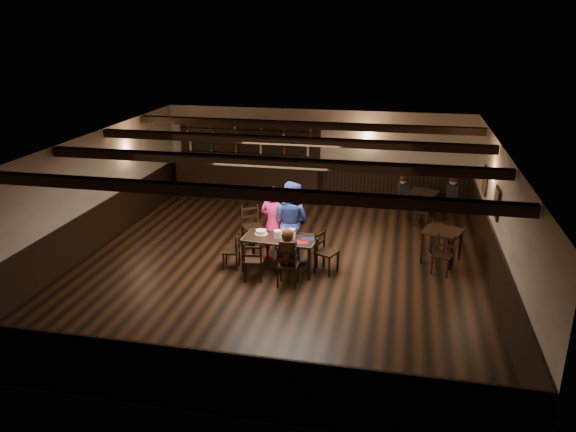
% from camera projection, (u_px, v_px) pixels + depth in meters
% --- Properties ---
extents(ground, '(10.00, 10.00, 0.00)m').
position_uv_depth(ground, '(279.00, 266.00, 12.40)').
color(ground, black).
rests_on(ground, ground).
extents(room_shell, '(9.02, 10.02, 2.71)m').
position_uv_depth(room_shell, '(279.00, 190.00, 11.86)').
color(room_shell, beige).
rests_on(room_shell, ground).
extents(dining_table, '(1.63, 0.90, 0.75)m').
position_uv_depth(dining_table, '(280.00, 241.00, 12.00)').
color(dining_table, black).
rests_on(dining_table, ground).
extents(chair_near_left, '(0.46, 0.45, 0.86)m').
position_uv_depth(chair_near_left, '(253.00, 258.00, 11.54)').
color(chair_near_left, black).
rests_on(chair_near_left, ground).
extents(chair_near_right, '(0.42, 0.40, 0.88)m').
position_uv_depth(chair_near_right, '(287.00, 263.00, 11.27)').
color(chair_near_right, black).
rests_on(chair_near_right, ground).
extents(chair_end_left, '(0.38, 0.39, 0.78)m').
position_uv_depth(chair_end_left, '(234.00, 249.00, 12.16)').
color(chair_end_left, black).
rests_on(chair_end_left, ground).
extents(chair_end_right, '(0.54, 0.56, 0.92)m').
position_uv_depth(chair_end_right, '(324.00, 248.00, 11.96)').
color(chair_end_right, black).
rests_on(chair_end_right, ground).
extents(chair_far_pushed, '(0.62, 0.62, 0.98)m').
position_uv_depth(chair_far_pushed, '(251.00, 222.00, 13.39)').
color(chair_far_pushed, black).
rests_on(chair_far_pushed, ground).
extents(woman_pink, '(0.72, 0.58, 1.71)m').
position_uv_depth(woman_pink, '(273.00, 224.00, 12.47)').
color(woman_pink, '#FF2789').
rests_on(woman_pink, ground).
extents(man_blue, '(1.10, 0.98, 1.86)m').
position_uv_depth(man_blue, '(291.00, 222.00, 12.37)').
color(man_blue, navy).
rests_on(man_blue, ground).
extents(seated_person, '(0.33, 0.50, 0.81)m').
position_uv_depth(seated_person, '(288.00, 248.00, 11.23)').
color(seated_person, black).
rests_on(seated_person, ground).
extents(cake, '(0.29, 0.29, 0.09)m').
position_uv_depth(cake, '(261.00, 232.00, 12.15)').
color(cake, white).
rests_on(cake, dining_table).
extents(plate_stack_a, '(0.17, 0.17, 0.16)m').
position_uv_depth(plate_stack_a, '(278.00, 234.00, 11.94)').
color(plate_stack_a, white).
rests_on(plate_stack_a, dining_table).
extents(plate_stack_b, '(0.16, 0.16, 0.19)m').
position_uv_depth(plate_stack_b, '(292.00, 233.00, 11.94)').
color(plate_stack_b, white).
rests_on(plate_stack_b, dining_table).
extents(tea_light, '(0.05, 0.05, 0.06)m').
position_uv_depth(tea_light, '(281.00, 235.00, 12.07)').
color(tea_light, '#A5A8AD').
rests_on(tea_light, dining_table).
extents(salt_shaker, '(0.04, 0.04, 0.10)m').
position_uv_depth(salt_shaker, '(294.00, 237.00, 11.85)').
color(salt_shaker, silver).
rests_on(salt_shaker, dining_table).
extents(pepper_shaker, '(0.04, 0.04, 0.10)m').
position_uv_depth(pepper_shaker, '(301.00, 238.00, 11.80)').
color(pepper_shaker, '#A5A8AD').
rests_on(pepper_shaker, dining_table).
extents(drink_glass, '(0.07, 0.07, 0.11)m').
position_uv_depth(drink_glass, '(294.00, 235.00, 11.97)').
color(drink_glass, silver).
rests_on(drink_glass, dining_table).
extents(menu_red, '(0.38, 0.30, 0.00)m').
position_uv_depth(menu_red, '(300.00, 242.00, 11.72)').
color(menu_red, maroon).
rests_on(menu_red, dining_table).
extents(menu_blue, '(0.30, 0.22, 0.00)m').
position_uv_depth(menu_blue, '(308.00, 239.00, 11.89)').
color(menu_blue, '#0F194C').
rests_on(menu_blue, dining_table).
extents(bar_counter, '(4.50, 0.70, 2.20)m').
position_uv_depth(bar_counter, '(248.00, 175.00, 16.90)').
color(bar_counter, black).
rests_on(bar_counter, ground).
extents(back_table_a, '(1.02, 1.02, 0.75)m').
position_uv_depth(back_table_a, '(442.00, 235.00, 12.40)').
color(back_table_a, black).
rests_on(back_table_a, ground).
extents(back_table_b, '(0.96, 0.96, 0.75)m').
position_uv_depth(back_table_b, '(423.00, 195.00, 15.18)').
color(back_table_b, black).
rests_on(back_table_b, ground).
extents(bg_patron_left, '(0.28, 0.37, 0.68)m').
position_uv_depth(bg_patron_left, '(402.00, 188.00, 15.25)').
color(bg_patron_left, black).
rests_on(bg_patron_left, ground).
extents(bg_patron_right, '(0.27, 0.40, 0.79)m').
position_uv_depth(bg_patron_right, '(452.00, 190.00, 14.89)').
color(bg_patron_right, black).
rests_on(bg_patron_right, ground).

